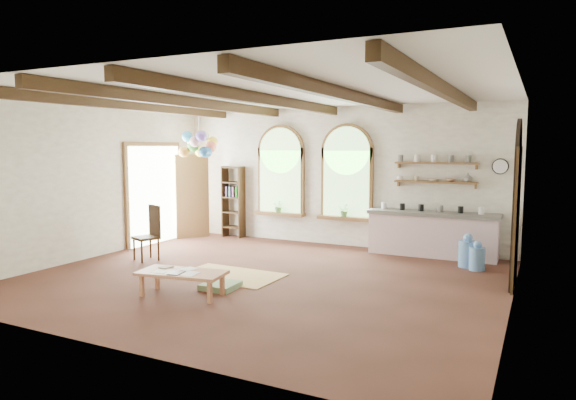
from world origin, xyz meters
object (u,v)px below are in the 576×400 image
Objects in this scene: kitchen_counter at (432,234)px; balloon_cluster at (199,145)px; coffee_table at (182,274)px; side_chair at (147,244)px.

balloon_cluster is (-5.26, -0.94, 1.86)m from kitchen_counter.
side_chair is (-2.20, 1.69, -0.02)m from coffee_table.
kitchen_counter is 5.90m from side_chair.
balloon_cluster is (-2.37, 3.72, 2.00)m from coffee_table.
balloon_cluster is at bearing 122.51° from coffee_table.
side_chair is at bearing -85.15° from balloon_cluster.
coffee_table is (-2.89, -4.66, -0.14)m from kitchen_counter.
coffee_table is 1.23× the size of balloon_cluster.
coffee_table is at bearing -37.50° from side_chair.
coffee_table is at bearing -121.81° from kitchen_counter.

